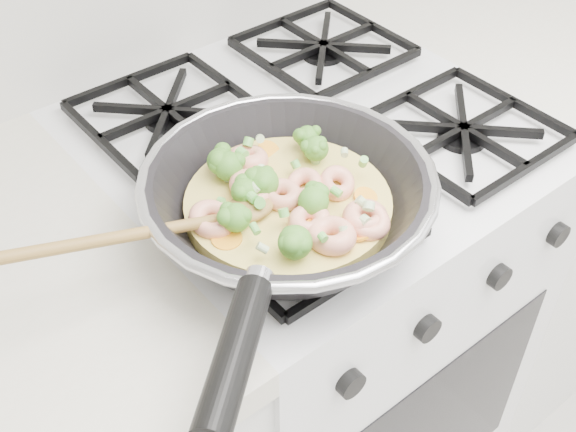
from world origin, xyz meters
TOP-DOWN VIEW (x-y plane):
  - stove at (0.00, 1.70)m, footprint 0.60×0.60m
  - counter_right at (0.80, 1.70)m, footprint 1.00×0.60m
  - skillet at (-0.17, 1.55)m, footprint 0.51×0.41m

SIDE VIEW (x-z plane):
  - counter_right at x=0.80m, z-range 0.00..0.90m
  - stove at x=0.00m, z-range 0.00..0.92m
  - skillet at x=-0.17m, z-range 0.91..1.02m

